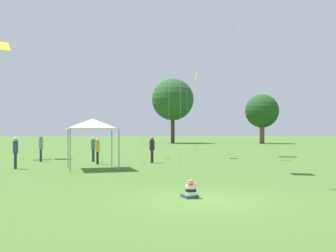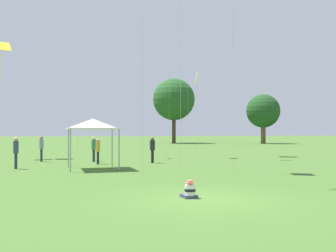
# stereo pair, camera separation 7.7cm
# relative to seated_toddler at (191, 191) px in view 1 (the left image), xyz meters

# --- Properties ---
(ground_plane) EXTENTS (300.00, 300.00, 0.00)m
(ground_plane) POSITION_rel_seated_toddler_xyz_m (0.36, -0.42, -0.23)
(ground_plane) COLOR #426628
(seated_toddler) EXTENTS (0.55, 0.63, 0.59)m
(seated_toddler) POSITION_rel_seated_toddler_xyz_m (0.00, 0.00, 0.00)
(seated_toddler) COLOR #383D56
(seated_toddler) RESTS_ON ground
(person_standing_0) EXTENTS (0.36, 0.36, 1.78)m
(person_standing_0) POSITION_rel_seated_toddler_xyz_m (0.22, 14.00, 0.84)
(person_standing_0) COLOR black
(person_standing_0) RESTS_ON ground
(person_standing_1) EXTENTS (0.41, 0.41, 1.84)m
(person_standing_1) POSITION_rel_seated_toddler_xyz_m (-8.00, 11.01, 0.90)
(person_standing_1) COLOR #282D42
(person_standing_1) RESTS_ON ground
(person_standing_3) EXTENTS (0.32, 0.32, 1.69)m
(person_standing_3) POSITION_rel_seated_toddler_xyz_m (-3.42, 13.43, 0.80)
(person_standing_3) COLOR black
(person_standing_3) RESTS_ON ground
(person_standing_5) EXTENTS (0.30, 0.30, 1.84)m
(person_standing_5) POSITION_rel_seated_toddler_xyz_m (-7.47, 16.22, 0.90)
(person_standing_5) COLOR #282D42
(person_standing_5) RESTS_ON ground
(person_standing_6) EXTENTS (0.48, 0.48, 1.77)m
(person_standing_6) POSITION_rel_seated_toddler_xyz_m (-3.79, 15.71, 0.83)
(person_standing_6) COLOR #282D42
(person_standing_6) RESTS_ON ground
(canopy_tent) EXTENTS (3.28, 3.28, 2.88)m
(canopy_tent) POSITION_rel_seated_toddler_xyz_m (-3.60, 10.22, 2.33)
(canopy_tent) COLOR white
(canopy_tent) RESTS_ON ground
(kite_6) EXTENTS (1.67, 1.54, 9.41)m
(kite_6) POSITION_rel_seated_toddler_xyz_m (-11.26, 20.20, 8.58)
(kite_6) COLOR yellow
(kite_6) RESTS_ON ground
(kite_8) EXTENTS (0.32, 0.92, 7.12)m
(kite_8) POSITION_rel_seated_toddler_xyz_m (4.40, 18.98, 6.22)
(kite_8) COLOR yellow
(kite_8) RESTS_ON ground
(distant_tree_0) EXTENTS (5.79, 5.79, 8.52)m
(distant_tree_0) POSITION_rel_seated_toddler_xyz_m (23.38, 52.07, 5.34)
(distant_tree_0) COLOR brown
(distant_tree_0) RESTS_ON ground
(distant_tree_1) EXTENTS (7.45, 7.45, 11.50)m
(distant_tree_1) POSITION_rel_seated_toddler_xyz_m (8.42, 56.28, 7.52)
(distant_tree_1) COLOR #473323
(distant_tree_1) RESTS_ON ground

